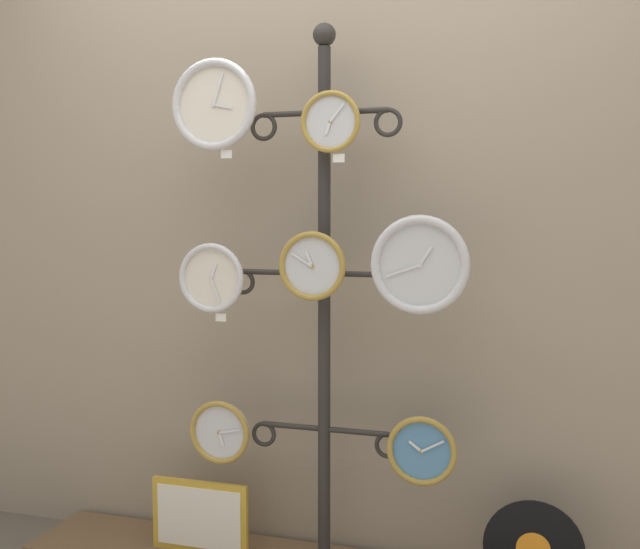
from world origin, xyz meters
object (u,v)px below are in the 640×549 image
clock_bottom_left (220,432)px  clock_top_center (331,122)px  clock_top_left (214,105)px  clock_middle_left (212,278)px  clock_bottom_right (422,451)px  clock_middle_center (313,266)px  picture_frame (200,517)px  display_stand (324,400)px  vinyl_record (533,549)px  clock_middle_right (420,265)px

clock_bottom_left → clock_top_center: bearing=0.5°
clock_top_left → clock_bottom_left: (-0.01, 0.03, -1.15)m
clock_middle_left → clock_bottom_right: 0.93m
clock_middle_center → picture_frame: bearing=179.5°
clock_top_center → clock_bottom_left: (-0.41, -0.00, -1.08)m
clock_bottom_left → clock_middle_center: bearing=-1.4°
clock_bottom_left → picture_frame: size_ratio=0.62×
display_stand → clock_top_left: bearing=-163.4°
clock_bottom_left → clock_middle_left: bearing=-166.8°
picture_frame → vinyl_record: bearing=1.3°
clock_top_left → clock_top_center: (0.41, 0.03, -0.07)m
clock_top_left → clock_middle_left: size_ratio=1.26×
clock_bottom_right → vinyl_record: size_ratio=0.74×
clock_middle_right → clock_bottom_right: 0.62m
picture_frame → clock_top_left: bearing=-15.5°
display_stand → clock_bottom_left: (-0.37, -0.08, -0.12)m
clock_middle_center → clock_middle_right: bearing=-2.9°
clock_top_left → clock_middle_center: (0.35, 0.02, -0.55)m
display_stand → vinyl_record: 0.84m
display_stand → clock_top_center: display_stand is taller
clock_bottom_right → clock_top_center: bearing=179.8°
clock_top_left → clock_middle_center: clock_top_left is taller
clock_middle_center → vinyl_record: size_ratio=0.74×
clock_middle_left → picture_frame: 0.88m
clock_top_center → clock_bottom_right: clock_top_center is taller
clock_top_center → display_stand: bearing=121.1°
clock_middle_right → picture_frame: bearing=178.4°
display_stand → clock_top_left: 1.09m
clock_top_center → vinyl_record: bearing=1.6°
clock_top_left → clock_middle_right: clock_top_left is taller
display_stand → clock_middle_right: size_ratio=6.04×
picture_frame → clock_bottom_right: bearing=0.5°
clock_top_center → clock_bottom_right: 1.13m
display_stand → picture_frame: display_stand is taller
vinyl_record → clock_middle_left: bearing=-178.6°
clock_bottom_left → clock_bottom_right: clock_bottom_right is taller
clock_top_left → vinyl_record: clock_top_left is taller
clock_middle_center → picture_frame: clock_middle_center is taller
clock_middle_center → clock_bottom_left: clock_middle_center is taller
clock_middle_left → picture_frame: (-0.06, 0.00, -0.88)m
display_stand → clock_middle_left: 0.58m
clock_bottom_right → clock_top_left: bearing=-177.5°
clock_middle_left → picture_frame: bearing=179.3°
display_stand → clock_bottom_left: display_stand is taller
clock_middle_left → clock_middle_right: clock_middle_right is taller
display_stand → clock_top_left: size_ratio=6.19×
display_stand → clock_middle_left: size_ratio=7.83×
clock_middle_center → clock_bottom_right: size_ratio=1.01×
clock_middle_center → vinyl_record: (0.73, 0.03, -0.90)m
clock_top_left → clock_bottom_right: 1.36m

